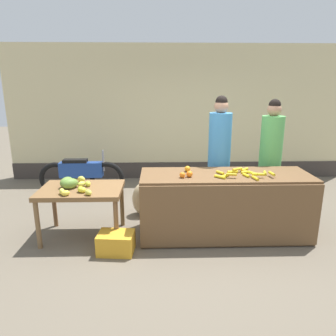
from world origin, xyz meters
TOP-DOWN VIEW (x-y plane):
  - ground_plane at (0.00, 0.00)m, footprint 24.00×24.00m
  - market_wall_back at (0.00, 2.88)m, footprint 7.44×0.23m
  - fruit_stall_counter at (0.44, -0.01)m, footprint 2.29×0.79m
  - side_table_wooden at (-1.51, 0.00)m, footprint 1.09×0.75m
  - banana_bunch_pile at (0.65, -0.08)m, footprint 0.78×0.55m
  - orange_pile at (-0.09, -0.01)m, footprint 0.17×0.37m
  - mango_papaya_pile at (-1.62, -0.02)m, footprint 0.53×0.67m
  - vendor_woman_blue_shirt at (0.46, 0.63)m, footprint 0.34×0.34m
  - vendor_woman_green_shirt at (1.28, 0.68)m, footprint 0.34×0.34m
  - parked_motorcycle at (-1.93, 1.68)m, footprint 1.60×0.18m
  - produce_crate at (-1.01, -0.46)m, footprint 0.47×0.36m
  - produce_sack at (-0.71, 0.72)m, footprint 0.40×0.34m

SIDE VIEW (x-z plane):
  - ground_plane at x=0.00m, z-range 0.00..0.00m
  - produce_crate at x=-1.01m, z-range 0.00..0.26m
  - produce_sack at x=-0.71m, z-range 0.00..0.54m
  - parked_motorcycle at x=-1.93m, z-range -0.04..0.84m
  - fruit_stall_counter at x=0.44m, z-range 0.00..0.88m
  - side_table_wooden at x=-1.51m, z-range 0.27..0.97m
  - mango_papaya_pile at x=-1.62m, z-range 0.69..0.83m
  - banana_bunch_pile at x=0.65m, z-range 0.88..0.95m
  - orange_pile at x=-0.09m, z-range 0.88..0.96m
  - vendor_woman_green_shirt at x=1.28m, z-range 0.01..1.85m
  - vendor_woman_blue_shirt at x=0.46m, z-range 0.01..1.91m
  - market_wall_back at x=0.00m, z-range -0.03..2.85m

